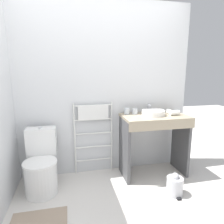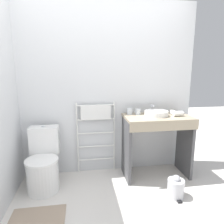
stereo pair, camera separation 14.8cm
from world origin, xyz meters
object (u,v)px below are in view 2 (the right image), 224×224
Objects in this scene: hair_dryer at (178,113)px; cup_near_wall at (130,111)px; toilet at (43,165)px; cup_near_edge at (138,112)px; trash_bin at (176,188)px; towel_radiator at (96,122)px; sink_basin at (156,113)px.

cup_near_wall is at bearing 162.36° from hair_dryer.
cup_near_edge reaches higher than toilet.
trash_bin is (0.30, -0.68, -0.81)m from cup_near_edge.
hair_dryer is at bearing -13.27° from towel_radiator.
towel_radiator is 1.34m from trash_bin.
towel_radiator is at bearing 139.33° from trash_bin.
toilet is 9.80× the size of cup_near_edge.
towel_radiator reaches higher than toilet.
towel_radiator is 0.62m from cup_near_edge.
towel_radiator reaches higher than sink_basin.
sink_basin is 4.07× the size of cup_near_edge.
sink_basin reaches higher than trash_bin.
towel_radiator reaches higher than trash_bin.
sink_basin is (1.53, 0.11, 0.60)m from toilet.
toilet is at bearing 164.18° from trash_bin.
trash_bin is (0.07, -0.56, -0.80)m from sink_basin.
hair_dryer is (1.82, 0.05, 0.60)m from toilet.
toilet is 2.41× the size of sink_basin.
toilet is at bearing -170.03° from cup_near_edge.
cup_near_wall is at bearing 156.75° from sink_basin.
sink_basin is (0.82, -0.21, 0.15)m from towel_radiator.
toilet is 1.67m from trash_bin.
toilet is 2.74× the size of trash_bin.
toilet is 4.32× the size of hair_dryer.
hair_dryer reaches higher than sink_basin.
cup_near_wall reaches higher than toilet.
towel_radiator is 1.16m from hair_dryer.
sink_basin is 0.98m from trash_bin.
cup_near_edge is 1.10m from trash_bin.
cup_near_wall is at bearing -7.24° from towel_radiator.
cup_near_wall is at bearing 168.30° from cup_near_edge.
towel_radiator is 13.30× the size of cup_near_edge.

